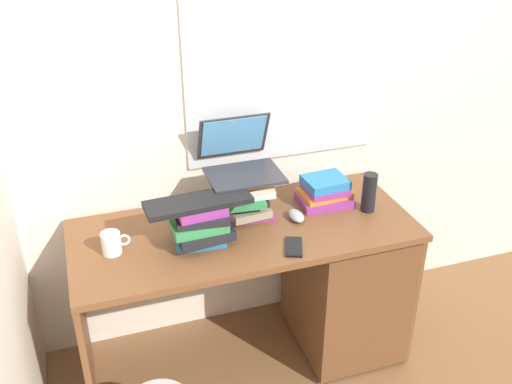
% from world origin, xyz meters
% --- Properties ---
extents(ground_plane, '(6.00, 6.00, 0.00)m').
position_xyz_m(ground_plane, '(0.00, 0.00, 0.00)').
color(ground_plane, brown).
extents(wall_back, '(6.00, 0.06, 2.60)m').
position_xyz_m(wall_back, '(0.00, 0.35, 1.30)').
color(wall_back, silver).
rests_on(wall_back, ground).
extents(desk, '(1.45, 0.61, 0.73)m').
position_xyz_m(desk, '(0.37, -0.02, 0.40)').
color(desk, brown).
rests_on(desk, ground).
extents(book_stack_tall, '(0.25, 0.20, 0.19)m').
position_xyz_m(book_stack_tall, '(0.03, 0.09, 0.83)').
color(book_stack_tall, '#8C338C').
rests_on(book_stack_tall, desk).
extents(book_stack_keyboard_riser, '(0.25, 0.20, 0.18)m').
position_xyz_m(book_stack_keyboard_riser, '(-0.20, -0.05, 0.82)').
color(book_stack_keyboard_riser, '#2672B2').
rests_on(book_stack_keyboard_riser, desk).
extents(book_stack_side, '(0.24, 0.19, 0.13)m').
position_xyz_m(book_stack_side, '(0.41, 0.09, 0.79)').
color(book_stack_side, '#8C338C').
rests_on(book_stack_side, desk).
extents(laptop, '(0.31, 0.33, 0.23)m').
position_xyz_m(laptop, '(0.03, 0.16, 0.98)').
color(laptop, '#2D2D33').
rests_on(laptop, book_stack_tall).
extents(keyboard, '(0.43, 0.16, 0.02)m').
position_xyz_m(keyboard, '(-0.20, -0.05, 0.92)').
color(keyboard, black).
rests_on(keyboard, book_stack_keyboard_riser).
extents(computer_mouse, '(0.06, 0.10, 0.04)m').
position_xyz_m(computer_mouse, '(0.23, -0.01, 0.75)').
color(computer_mouse, '#A5A8AD').
rests_on(computer_mouse, desk).
extents(mug, '(0.11, 0.08, 0.09)m').
position_xyz_m(mug, '(-0.55, -0.01, 0.77)').
color(mug, white).
rests_on(mug, desk).
extents(water_bottle, '(0.06, 0.06, 0.18)m').
position_xyz_m(water_bottle, '(0.56, -0.03, 0.82)').
color(water_bottle, black).
rests_on(water_bottle, desk).
extents(cell_phone, '(0.11, 0.15, 0.01)m').
position_xyz_m(cell_phone, '(0.14, -0.21, 0.73)').
color(cell_phone, black).
rests_on(cell_phone, desk).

